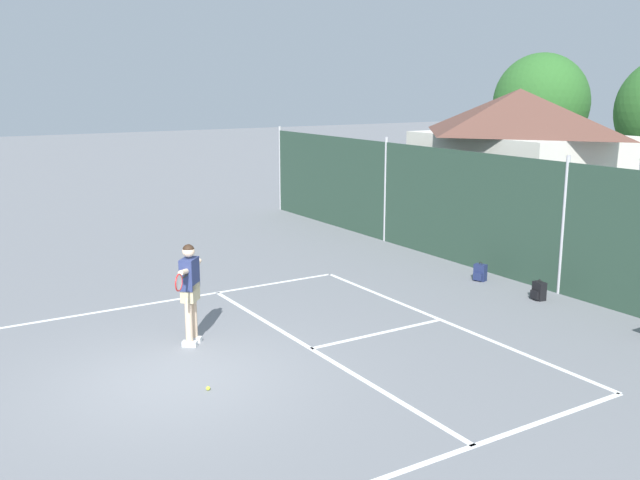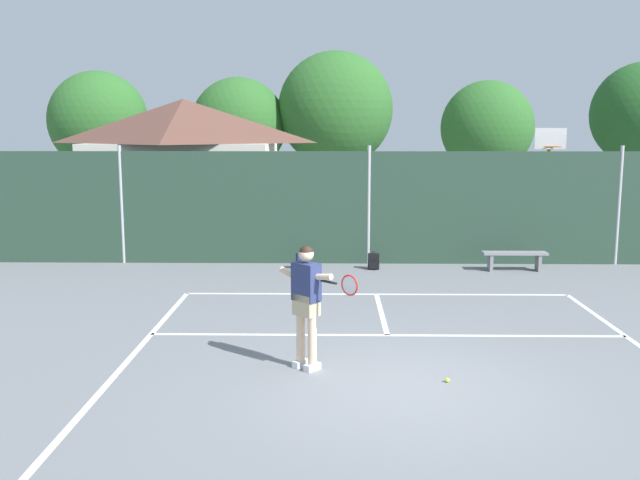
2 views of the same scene
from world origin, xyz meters
The scene contains 11 objects.
ground_plane centered at (0.00, 0.00, 0.00)m, with size 120.00×120.00×0.00m, color slate.
court_markings centered at (0.00, 0.65, 0.00)m, with size 8.30×11.10×0.01m.
chainlink_fence centered at (0.00, 9.00, 1.48)m, with size 26.09×0.09×3.10m.
basketball_hoop centered at (5.28, 11.10, 2.31)m, with size 0.90×0.67×3.55m.
clubhouse_building centered at (-5.78, 13.67, 2.32)m, with size 6.16×4.80×4.48m.
treeline_backdrop centered at (0.15, 20.36, 3.96)m, with size 26.89×4.30×6.71m.
tennis_player centered at (-1.32, 0.76, 1.11)m, with size 1.17×0.94×1.85m.
tennis_ball centered at (0.67, 0.22, 0.03)m, with size 0.07×0.07×0.07m, color #CCE033.
backpack_navy centered at (-1.72, 8.24, 0.19)m, with size 0.32×0.31×0.46m.
backpack_black centered at (0.10, 8.22, 0.19)m, with size 0.30×0.27×0.46m.
courtside_bench centered at (3.62, 8.09, 0.36)m, with size 1.60×0.36×0.48m.
Camera 2 is at (-0.96, -9.19, 3.53)m, focal length 39.21 mm.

